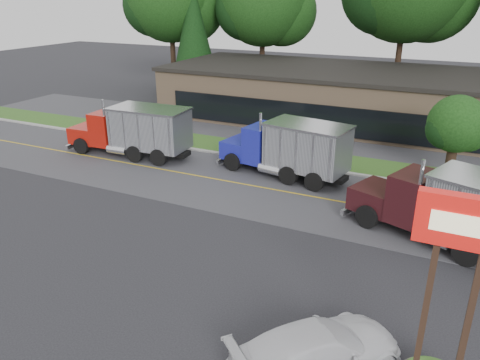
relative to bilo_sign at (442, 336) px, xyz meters
The scene contains 16 objects.
ground 10.98m from the bilo_sign, 166.61° to the left, with size 140.00×140.00×0.00m, color #303035.
road 15.70m from the bilo_sign, 132.40° to the left, with size 60.00×8.00×0.02m, color #55555B.
center_line 15.70m from the bilo_sign, 132.40° to the left, with size 60.00×0.12×0.01m, color gold.
curb 19.00m from the bilo_sign, 123.77° to the left, with size 60.00×0.30×0.12m, color #9E9E99.
grass_verge 20.51m from the bilo_sign, 120.96° to the left, with size 60.00×3.40×0.03m, color #3A6623.
far_parking 24.91m from the bilo_sign, 115.02° to the left, with size 60.00×7.00×0.02m, color #55555B.
strip_mall 29.74m from the bilo_sign, 106.61° to the left, with size 32.00×12.00×4.00m, color tan.
bilo_sign is the anchor object (origin of this frame).
tree_far_a 46.62m from the bilo_sign, 131.23° to the left, with size 10.32×9.71×14.72m.
tree_far_b 42.48m from the bilo_sign, 119.06° to the left, with size 9.96×9.37×14.21m.
evergreen_left 42.16m from the bilo_sign, 129.19° to the left, with size 5.08×5.08×11.55m.
tree_verge 17.58m from the bilo_sign, 91.46° to the left, with size 3.48×3.27×4.96m.
dump_truck_red 23.57m from the bilo_sign, 146.42° to the left, with size 8.73×3.03×3.36m.
dump_truck_blue 16.53m from the bilo_sign, 123.31° to the left, with size 8.12×3.86×3.36m.
dump_truck_maroon 8.92m from the bilo_sign, 87.38° to the left, with size 9.25×5.46×3.36m.
rally_car 3.37m from the bilo_sign, behind, with size 2.12×5.22×1.51m, color silver.
Camera 1 is at (9.95, -13.43, 10.22)m, focal length 35.00 mm.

